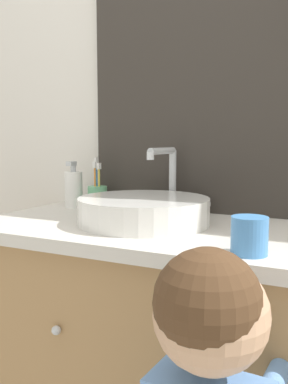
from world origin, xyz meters
name	(u,v)px	position (x,y,z in m)	size (l,w,h in m)	color
wall_back	(245,79)	(0.02, 0.62, 1.28)	(3.20, 0.18, 2.50)	silver
vanity_counter	(204,376)	(0.00, 0.32, 0.43)	(1.36, 0.56, 0.85)	#A37A4C
sink_basin	(145,209)	(-0.19, 0.32, 0.89)	(0.38, 0.43, 0.22)	white
toothbrush_holder	(97,196)	(-0.47, 0.50, 0.89)	(0.07, 0.07, 0.18)	#66B27F
soap_dispenser	(74,189)	(-0.56, 0.49, 0.91)	(0.06, 0.06, 0.17)	white
drinking_cup	(249,236)	(0.16, 0.12, 0.89)	(0.08, 0.08, 0.08)	#4789D1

